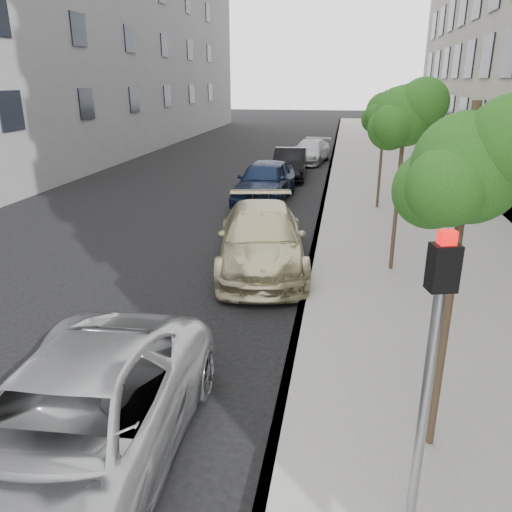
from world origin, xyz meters
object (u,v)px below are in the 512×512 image
(tree_far, at_px, (386,111))
(suv, at_px, (261,238))
(tree_mid, at_px, (406,116))
(minivan, at_px, (70,431))
(tree_near, at_px, (470,169))
(sedan_rear, at_px, (310,151))
(sedan_black, at_px, (290,163))
(sedan_blue, at_px, (265,181))
(signal_pole, at_px, (431,361))

(tree_far, xyz_separation_m, suv, (-3.33, -6.57, -2.82))
(tree_far, bearing_deg, suv, -116.86)
(tree_mid, xyz_separation_m, minivan, (-4.33, -7.82, -3.11))
(suv, bearing_deg, tree_near, -72.61)
(tree_mid, relative_size, sedan_rear, 1.01)
(tree_near, distance_m, suv, 7.82)
(sedan_black, relative_size, sedan_rear, 0.97)
(tree_near, xyz_separation_m, minivan, (-4.33, -1.32, -2.99))
(tree_far, relative_size, minivan, 0.79)
(tree_far, bearing_deg, sedan_rear, 106.76)
(tree_near, height_order, tree_far, tree_near)
(sedan_black, bearing_deg, sedan_rear, 80.03)
(tree_mid, distance_m, sedan_blue, 9.04)
(minivan, bearing_deg, sedan_blue, 87.49)
(tree_mid, bearing_deg, tree_near, -90.00)
(signal_pole, bearing_deg, sedan_rear, 80.46)
(signal_pole, height_order, minivan, signal_pole)
(minivan, distance_m, sedan_black, 20.31)
(sedan_black, bearing_deg, suv, -89.91)
(suv, bearing_deg, sedan_blue, 88.31)
(minivan, xyz_separation_m, sedan_blue, (-0.07, 15.11, 0.07))
(tree_near, xyz_separation_m, tree_mid, (0.00, 6.50, 0.12))
(minivan, height_order, sedan_blue, sedan_blue)
(tree_near, height_order, signal_pole, tree_near)
(tree_far, distance_m, sedan_blue, 5.26)
(tree_far, height_order, sedan_black, tree_far)
(suv, bearing_deg, tree_far, 53.18)
(tree_near, xyz_separation_m, sedan_rear, (-3.33, 24.05, -3.08))
(suv, bearing_deg, sedan_black, 82.94)
(tree_mid, height_order, sedan_rear, tree_mid)
(suv, xyz_separation_m, sedan_rear, (0.00, 17.61, -0.12))
(tree_near, bearing_deg, minivan, -163.06)
(sedan_black, bearing_deg, signal_pole, -83.08)
(sedan_rear, bearing_deg, signal_pole, -73.99)
(signal_pole, bearing_deg, tree_far, 72.23)
(tree_mid, height_order, tree_far, tree_mid)
(tree_far, height_order, suv, tree_far)
(tree_near, distance_m, sedan_rear, 24.47)
(tree_mid, distance_m, sedan_rear, 18.14)
(tree_mid, xyz_separation_m, sedan_blue, (-4.40, 7.29, -3.04))
(sedan_blue, height_order, sedan_black, sedan_blue)
(sedan_blue, xyz_separation_m, sedan_black, (0.43, 5.20, -0.10))
(signal_pole, bearing_deg, tree_near, 56.91)
(sedan_blue, bearing_deg, tree_far, -6.61)
(tree_mid, distance_m, minivan, 9.46)
(minivan, xyz_separation_m, suv, (1.00, 7.75, 0.03))
(tree_far, relative_size, signal_pole, 1.29)
(signal_pole, bearing_deg, sedan_blue, 88.52)
(tree_mid, distance_m, tree_far, 6.51)
(sedan_blue, bearing_deg, tree_near, -68.78)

